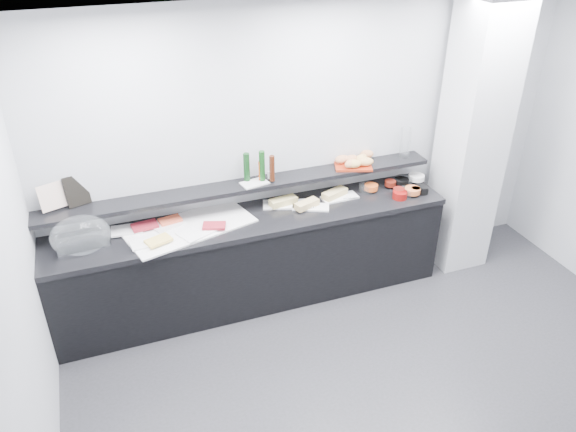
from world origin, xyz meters
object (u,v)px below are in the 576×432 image
object	(u,v)px
bread_tray	(353,166)
carafe	(405,143)
sandwich_plate_mid	(311,207)
framed_print	(77,191)
cloche_base	(84,245)
condiment_tray	(254,183)

from	to	relation	value
bread_tray	carafe	xyz separation A→B (m)	(0.57, 0.03, 0.14)
sandwich_plate_mid	framed_print	size ratio (longest dim) A/B	1.28
cloche_base	framed_print	xyz separation A→B (m)	(0.02, 0.27, 0.36)
cloche_base	condiment_tray	world-z (taller)	condiment_tray
condiment_tray	bread_tray	distance (m)	0.98
framed_print	bread_tray	size ratio (longest dim) A/B	0.76
framed_print	condiment_tray	xyz separation A→B (m)	(1.48, -0.14, -0.12)
sandwich_plate_mid	bread_tray	xyz separation A→B (m)	(0.50, 0.19, 0.25)
condiment_tray	framed_print	bearing A→B (deg)	163.41
sandwich_plate_mid	condiment_tray	world-z (taller)	condiment_tray
sandwich_plate_mid	carafe	distance (m)	1.16
cloche_base	framed_print	world-z (taller)	framed_print
cloche_base	sandwich_plate_mid	world-z (taller)	cloche_base
sandwich_plate_mid	carafe	xyz separation A→B (m)	(1.07, 0.22, 0.39)
cloche_base	carafe	bearing A→B (deg)	0.11
bread_tray	carafe	size ratio (longest dim) A/B	1.14
carafe	sandwich_plate_mid	bearing A→B (deg)	-168.36
sandwich_plate_mid	bread_tray	distance (m)	0.59
condiment_tray	carafe	distance (m)	1.55
carafe	cloche_base	bearing A→B (deg)	-176.51
bread_tray	framed_print	bearing A→B (deg)	-164.00
cloche_base	sandwich_plate_mid	distance (m)	1.98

